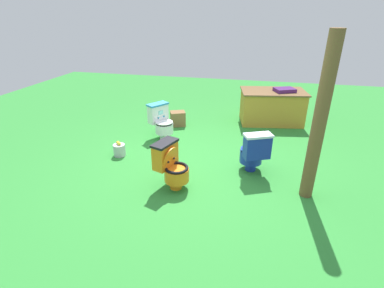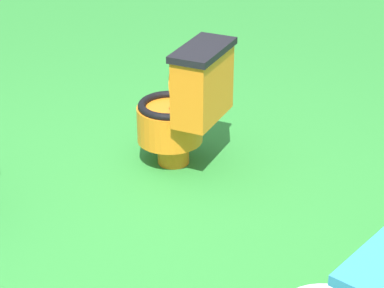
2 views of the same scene
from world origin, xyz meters
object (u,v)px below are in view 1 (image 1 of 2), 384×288
Objects in this scene: toilet_orange at (171,165)px; lemon_bucket at (119,150)px; small_crate at (178,119)px; wooden_post at (320,122)px; toilet_white at (161,121)px; vendor_table at (272,106)px; toilet_blue at (254,152)px.

toilet_orange is 1.49m from lemon_bucket.
toilet_orange is at bearing -76.49° from small_crate.
wooden_post is at bearing -9.76° from lemon_bucket.
toilet_white is 1.12m from lemon_bucket.
wooden_post is 6.82× the size of small_crate.
small_crate is at bearing -161.38° from vendor_table.
lemon_bucket is at bearing -102.60° from toilet_orange.
vendor_table reaches higher than lemon_bucket.
small_crate is at bearing -154.85° from toilet_white.
wooden_post is (1.97, 0.23, 0.77)m from toilet_orange.
toilet_orange reaches higher than small_crate.
vendor_table reaches higher than toilet_orange.
toilet_blue is 2.53m from small_crate.
small_crate is (0.14, 0.76, -0.20)m from toilet_white.
toilet_orange is at bearing -172.54° from toilet_blue.
toilet_orange is (-1.18, -0.73, 0.00)m from toilet_blue.
toilet_orange reaches higher than lemon_bucket.
toilet_orange is 0.32× the size of wooden_post.
toilet_blue is 0.32× the size of wooden_post.
wooden_post reaches higher than toilet_white.
wooden_post reaches higher than toilet_orange.
vendor_table is at bearing 98.79° from wooden_post.
vendor_table is (0.33, 2.50, 0.02)m from toilet_blue.
vendor_table is at bearing 174.50° from toilet_orange.
toilet_blue is 2.44m from lemon_bucket.
lemon_bucket is (-3.22, 0.55, -1.02)m from wooden_post.
toilet_white is at bearing 127.55° from toilet_blue.
lemon_bucket is (-1.25, 0.78, -0.26)m from toilet_orange.
small_crate is at bearing 110.60° from toilet_blue.
toilet_blue is at bearing 147.95° from wooden_post.
toilet_blue is at bearing -97.57° from vendor_table.
toilet_orange is 2.13m from wooden_post.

